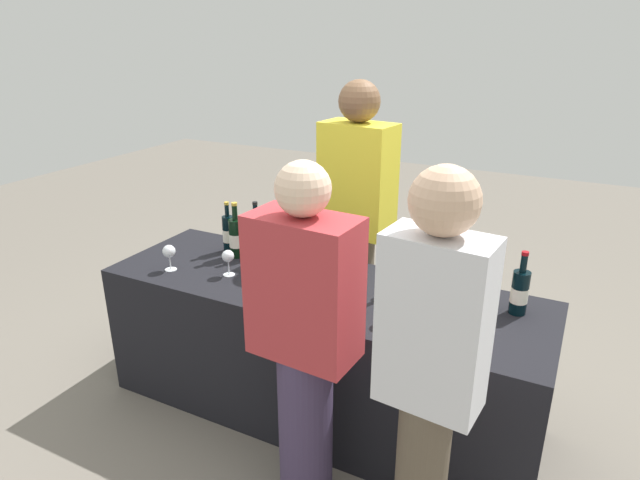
# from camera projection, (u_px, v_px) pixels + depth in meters

# --- Properties ---
(ground_plane) EXTENTS (12.00, 12.00, 0.00)m
(ground_plane) POSITION_uv_depth(u_px,v_px,m) (320.00, 407.00, 3.05)
(ground_plane) COLOR slate
(tasting_table) EXTENTS (2.30, 0.74, 0.76)m
(tasting_table) POSITION_uv_depth(u_px,v_px,m) (320.00, 349.00, 2.91)
(tasting_table) COLOR black
(tasting_table) RESTS_ON ground_plane
(wine_bottle_0) EXTENTS (0.07, 0.07, 0.30)m
(wine_bottle_0) POSITION_uv_depth(u_px,v_px,m) (228.00, 233.00, 3.17)
(wine_bottle_0) COLOR black
(wine_bottle_0) RESTS_ON tasting_table
(wine_bottle_1) EXTENTS (0.08, 0.08, 0.32)m
(wine_bottle_1) POSITION_uv_depth(u_px,v_px,m) (236.00, 237.00, 3.09)
(wine_bottle_1) COLOR black
(wine_bottle_1) RESTS_ON tasting_table
(wine_bottle_2) EXTENTS (0.07, 0.07, 0.33)m
(wine_bottle_2) POSITION_uv_depth(u_px,v_px,m) (256.00, 237.00, 3.10)
(wine_bottle_2) COLOR black
(wine_bottle_2) RESTS_ON tasting_table
(wine_bottle_3) EXTENTS (0.08, 0.08, 0.29)m
(wine_bottle_3) POSITION_uv_depth(u_px,v_px,m) (298.00, 252.00, 2.92)
(wine_bottle_3) COLOR black
(wine_bottle_3) RESTS_ON tasting_table
(wine_bottle_4) EXTENTS (0.07, 0.07, 0.30)m
(wine_bottle_4) POSITION_uv_depth(u_px,v_px,m) (343.00, 260.00, 2.81)
(wine_bottle_4) COLOR black
(wine_bottle_4) RESTS_ON tasting_table
(wine_bottle_5) EXTENTS (0.07, 0.07, 0.33)m
(wine_bottle_5) POSITION_uv_depth(u_px,v_px,m) (405.00, 269.00, 2.68)
(wine_bottle_5) COLOR black
(wine_bottle_5) RESTS_ON tasting_table
(wine_bottle_6) EXTENTS (0.08, 0.08, 0.31)m
(wine_bottle_6) POSITION_uv_depth(u_px,v_px,m) (488.00, 286.00, 2.51)
(wine_bottle_6) COLOR black
(wine_bottle_6) RESTS_ON tasting_table
(wine_bottle_7) EXTENTS (0.08, 0.08, 0.30)m
(wine_bottle_7) POSITION_uv_depth(u_px,v_px,m) (520.00, 292.00, 2.47)
(wine_bottle_7) COLOR black
(wine_bottle_7) RESTS_ON tasting_table
(wine_glass_0) EXTENTS (0.07, 0.07, 0.14)m
(wine_glass_0) POSITION_uv_depth(u_px,v_px,m) (169.00, 252.00, 2.92)
(wine_glass_0) COLOR silver
(wine_glass_0) RESTS_ON tasting_table
(wine_glass_1) EXTENTS (0.07, 0.07, 0.14)m
(wine_glass_1) POSITION_uv_depth(u_px,v_px,m) (228.00, 257.00, 2.86)
(wine_glass_1) COLOR silver
(wine_glass_1) RESTS_ON tasting_table
(wine_glass_2) EXTENTS (0.07, 0.07, 0.14)m
(wine_glass_2) POSITION_uv_depth(u_px,v_px,m) (316.00, 274.00, 2.66)
(wine_glass_2) COLOR silver
(wine_glass_2) RESTS_ON tasting_table
(wine_glass_3) EXTENTS (0.08, 0.08, 0.15)m
(wine_glass_3) POSITION_uv_depth(u_px,v_px,m) (358.00, 290.00, 2.49)
(wine_glass_3) COLOR silver
(wine_glass_3) RESTS_ON tasting_table
(wine_glass_4) EXTENTS (0.07, 0.07, 0.14)m
(wine_glass_4) POSITION_uv_depth(u_px,v_px,m) (393.00, 302.00, 2.39)
(wine_glass_4) COLOR silver
(wine_glass_4) RESTS_ON tasting_table
(wine_glass_5) EXTENTS (0.06, 0.06, 0.13)m
(wine_glass_5) POSITION_uv_depth(u_px,v_px,m) (455.00, 305.00, 2.38)
(wine_glass_5) COLOR silver
(wine_glass_5) RESTS_ON tasting_table
(server_pouring) EXTENTS (0.44, 0.28, 1.73)m
(server_pouring) POSITION_uv_depth(u_px,v_px,m) (356.00, 219.00, 3.20)
(server_pouring) COLOR brown
(server_pouring) RESTS_ON ground_plane
(guest_0) EXTENTS (0.43, 0.26, 1.55)m
(guest_0) POSITION_uv_depth(u_px,v_px,m) (305.00, 339.00, 2.16)
(guest_0) COLOR #3F3351
(guest_0) RESTS_ON ground_plane
(guest_1) EXTENTS (0.36, 0.22, 1.62)m
(guest_1) POSITION_uv_depth(u_px,v_px,m) (429.00, 376.00, 1.81)
(guest_1) COLOR brown
(guest_1) RESTS_ON ground_plane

